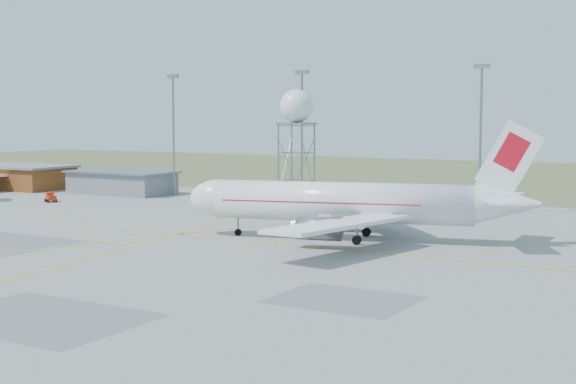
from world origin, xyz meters
The scene contains 10 objects.
ground centered at (0.00, 0.00, 0.00)m, with size 400.00×400.00×0.00m, color gray.
grass_strip centered at (0.00, 140.00, 0.01)m, with size 400.00×120.00×0.03m, color #535F34.
building_grey centered at (-45.00, 64.00, 1.97)m, with size 19.00×10.00×3.90m.
mast_a centered at (-35.00, 66.00, 12.07)m, with size 2.20×0.50×20.50m.
mast_b centered at (-10.00, 66.00, 12.07)m, with size 2.20×0.50×20.50m.
mast_c centered at (18.00, 66.00, 12.07)m, with size 2.20×0.50×20.50m.
airliner_main centered at (12.71, 35.92, 4.01)m, with size 38.03×36.14×13.10m.
radar_tower centered at (-6.62, 58.45, 9.71)m, with size 4.78×4.78×17.30m.
fire_truck centered at (-4.71, 60.12, 1.80)m, with size 9.80×6.99×3.75m.
baggage_tug centered at (-44.94, 47.51, 0.57)m, with size 2.31×2.19×1.51m.
Camera 1 is at (50.64, -41.83, 13.30)m, focal length 50.00 mm.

